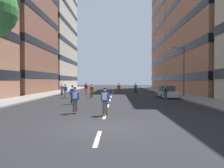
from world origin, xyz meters
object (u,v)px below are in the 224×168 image
object	(u,v)px
streetlamp_right	(181,66)
skater_1	(166,92)
skater_6	(75,98)
skater_10	(92,90)
skater_8	(86,87)
skater_7	(62,88)
skater_9	(136,88)
skater_4	(65,90)
skater_0	(86,88)
skater_2	(105,99)
parked_car_near	(166,92)
skater_3	(119,88)
skater_5	(72,94)

from	to	relation	value
streetlamp_right	skater_1	xyz separation A→B (m)	(-3.54, -6.25, -3.12)
skater_6	skater_10	bearing A→B (deg)	91.64
skater_8	skater_10	world-z (taller)	same
skater_10	skater_7	bearing A→B (deg)	140.76
skater_1	skater_9	xyz separation A→B (m)	(-1.87, 13.09, -0.03)
skater_1	skater_4	size ratio (longest dim) A/B	1.00
skater_1	skater_8	world-z (taller)	same
skater_0	skater_10	size ratio (longest dim) A/B	1.00
skater_4	streetlamp_right	bearing A→B (deg)	7.37
skater_2	skater_8	distance (m)	24.55
parked_car_near	skater_8	bearing A→B (deg)	137.49
skater_1	skater_6	distance (m)	11.04
streetlamp_right	skater_3	distance (m)	10.68
streetlamp_right	skater_8	size ratio (longest dim) A/B	3.65
streetlamp_right	skater_3	bearing A→B (deg)	143.68
skater_6	skater_5	bearing A→B (deg)	103.77
streetlamp_right	skater_0	size ratio (longest dim) A/B	3.65
skater_1	skater_3	bearing A→B (deg)	110.85
skater_6	skater_2	bearing A→B (deg)	-21.68
skater_4	skater_7	world-z (taller)	same
skater_0	skater_6	bearing A→B (deg)	-83.84
skater_2	streetlamp_right	bearing A→B (deg)	57.63
skater_8	skater_3	bearing A→B (deg)	-28.84
skater_2	skater_4	world-z (taller)	same
streetlamp_right	skater_10	world-z (taller)	streetlamp_right
skater_7	skater_3	bearing A→B (deg)	22.34
skater_5	skater_8	bearing A→B (deg)	94.41
skater_6	streetlamp_right	bearing A→B (deg)	50.69
skater_3	skater_5	distance (m)	15.39
skater_6	parked_car_near	bearing A→B (deg)	53.70
streetlamp_right	skater_3	world-z (taller)	streetlamp_right
parked_car_near	skater_0	distance (m)	13.04
skater_3	skater_5	xyz separation A→B (m)	(-4.51, -14.71, 0.00)
streetlamp_right	skater_1	world-z (taller)	streetlamp_right
skater_4	skater_6	size ratio (longest dim) A/B	1.00
skater_0	skater_6	size ratio (longest dim) A/B	1.00
skater_4	skater_10	bearing A→B (deg)	8.58
skater_8	skater_1	bearing A→B (deg)	-55.75
parked_car_near	skater_9	world-z (taller)	skater_9
skater_2	skater_6	size ratio (longest dim) A/B	1.00
parked_car_near	skater_10	xyz separation A→B (m)	(-9.49, 0.08, 0.32)
skater_0	skater_5	size ratio (longest dim) A/B	1.00
streetlamp_right	skater_7	xyz separation A→B (m)	(-16.71, 2.56, -3.12)
skater_1	skater_7	size ratio (longest dim) A/B	1.00
parked_car_near	skater_4	bearing A→B (deg)	-178.14
skater_7	skater_9	world-z (taller)	same
parked_car_near	skater_0	world-z (taller)	skater_0
skater_3	skater_7	distance (m)	9.17
streetlamp_right	skater_6	world-z (taller)	streetlamp_right
skater_5	parked_car_near	bearing A→B (deg)	34.35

